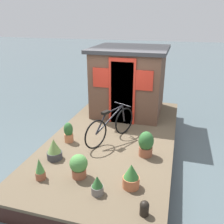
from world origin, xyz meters
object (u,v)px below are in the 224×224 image
at_px(potted_plant_ivy, 131,176).
at_px(potted_plant_basil, 97,185).
at_px(potted_plant_geranium, 40,169).
at_px(potted_plant_thyme, 69,132).
at_px(bicycle, 111,126).
at_px(houseboat_cabin, 129,80).
at_px(potted_plant_fern, 54,149).
at_px(potted_plant_rosemary, 146,144).
at_px(mooring_bollard, 144,208).
at_px(potted_plant_mint, 79,166).

xyz_separation_m(potted_plant_ivy, potted_plant_basil, (-0.32, 0.51, -0.05)).
relative_size(potted_plant_geranium, potted_plant_thyme, 0.86).
bearing_deg(bicycle, houseboat_cabin, -0.19).
distance_m(houseboat_cabin, potted_plant_fern, 3.30).
bearing_deg(potted_plant_ivy, potted_plant_thyme, 55.26).
xyz_separation_m(potted_plant_basil, potted_plant_rosemary, (1.42, -0.60, 0.11)).
distance_m(bicycle, mooring_bollard, 2.41).
bearing_deg(potted_plant_mint, houseboat_cabin, -2.97).
bearing_deg(bicycle, mooring_bollard, -152.01).
xyz_separation_m(bicycle, potted_plant_fern, (-1.10, 0.91, -0.16)).
xyz_separation_m(potted_plant_geranium, potted_plant_fern, (0.67, 0.08, 0.02)).
bearing_deg(potted_plant_thyme, potted_plant_ivy, -124.74).
distance_m(potted_plant_ivy, potted_plant_mint, 0.98).
relative_size(potted_plant_geranium, potted_plant_rosemary, 0.76).
height_order(potted_plant_fern, potted_plant_basil, potted_plant_fern).
height_order(potted_plant_fern, potted_plant_mint, potted_plant_fern).
bearing_deg(mooring_bollard, potted_plant_rosemary, 7.77).
distance_m(potted_plant_geranium, potted_plant_basil, 1.14).
relative_size(houseboat_cabin, bicycle, 1.42).
relative_size(potted_plant_geranium, potted_plant_fern, 0.92).
bearing_deg(potted_plant_thyme, mooring_bollard, -130.76).
xyz_separation_m(potted_plant_rosemary, mooring_bollard, (-1.66, -0.23, -0.15)).
relative_size(bicycle, potted_plant_mint, 3.33).
bearing_deg(potted_plant_geranium, potted_plant_ivy, -82.22).
bearing_deg(potted_plant_basil, potted_plant_mint, 54.00).
relative_size(potted_plant_basil, mooring_bollard, 1.41).
relative_size(potted_plant_fern, potted_plant_basil, 1.31).
distance_m(potted_plant_thyme, mooring_bollard, 2.73).
height_order(houseboat_cabin, potted_plant_rosemary, houseboat_cabin).
xyz_separation_m(potted_plant_geranium, potted_plant_ivy, (0.22, -1.64, 0.02)).
relative_size(bicycle, potted_plant_thyme, 3.10).
bearing_deg(potted_plant_geranium, potted_plant_mint, -69.20).
height_order(potted_plant_geranium, potted_plant_fern, potted_plant_fern).
bearing_deg(potted_plant_ivy, houseboat_cabin, 12.78).
bearing_deg(potted_plant_basil, potted_plant_geranium, 85.09).
height_order(potted_plant_fern, mooring_bollard, potted_plant_fern).
height_order(houseboat_cabin, bicycle, houseboat_cabin).
bearing_deg(potted_plant_rosemary, bicycle, 63.22).
relative_size(houseboat_cabin, potted_plant_geranium, 5.09).
height_order(potted_plant_fern, potted_plant_rosemary, potted_plant_rosemary).
relative_size(potted_plant_thyme, mooring_bollard, 1.99).
bearing_deg(mooring_bollard, potted_plant_ivy, 29.27).
height_order(potted_plant_ivy, potted_plant_fern, potted_plant_ivy).
relative_size(potted_plant_basil, potted_plant_thyme, 0.71).
distance_m(bicycle, potted_plant_rosemary, 1.01).
height_order(bicycle, potted_plant_geranium, bicycle).
distance_m(potted_plant_geranium, potted_plant_rosemary, 2.18).
distance_m(potted_plant_basil, potted_plant_mint, 0.59).
relative_size(potted_plant_fern, potted_plant_thyme, 0.93).
height_order(houseboat_cabin, potted_plant_ivy, houseboat_cabin).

